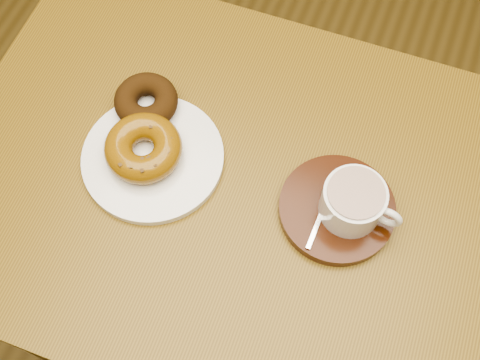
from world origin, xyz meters
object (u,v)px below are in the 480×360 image
(cafe_table, at_px, (229,214))
(donut_plate, at_px, (153,158))
(saucer, at_px, (337,209))
(coffee_cup, at_px, (354,202))

(cafe_table, height_order, donut_plate, donut_plate)
(cafe_table, bearing_deg, saucer, 3.02)
(saucer, relative_size, coffee_cup, 1.44)
(cafe_table, xyz_separation_m, donut_plate, (-0.11, -0.01, 0.13))
(coffee_cup, bearing_deg, saucer, -170.46)
(cafe_table, xyz_separation_m, saucer, (0.16, 0.01, 0.13))
(cafe_table, relative_size, coffee_cup, 7.44)
(donut_plate, bearing_deg, coffee_cup, 3.81)
(saucer, distance_m, coffee_cup, 0.04)
(saucer, xyz_separation_m, coffee_cup, (0.02, 0.00, 0.04))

